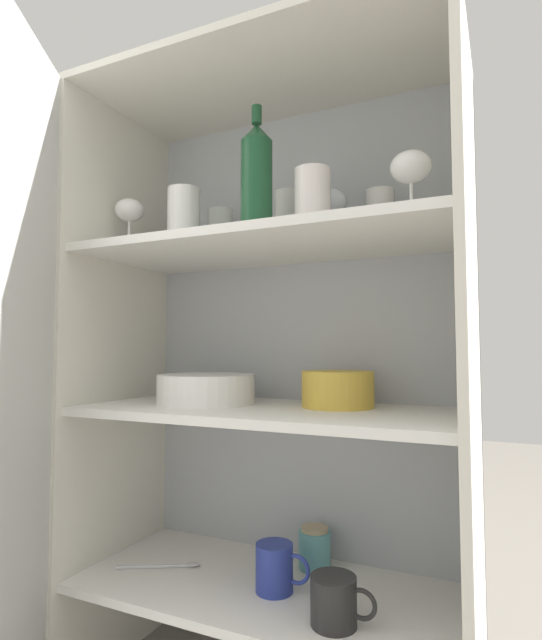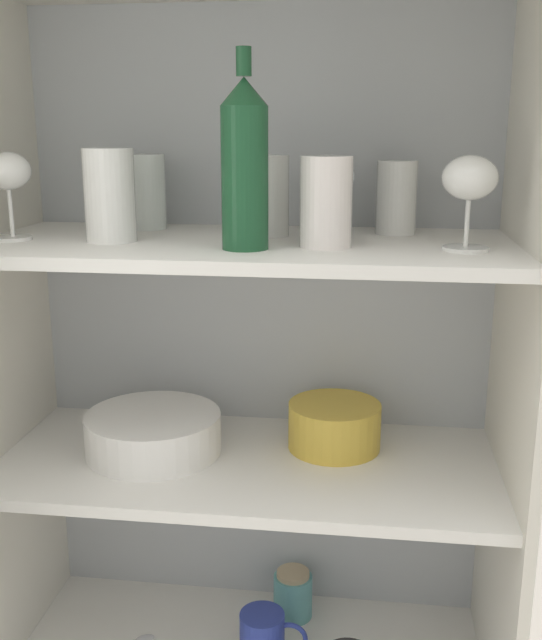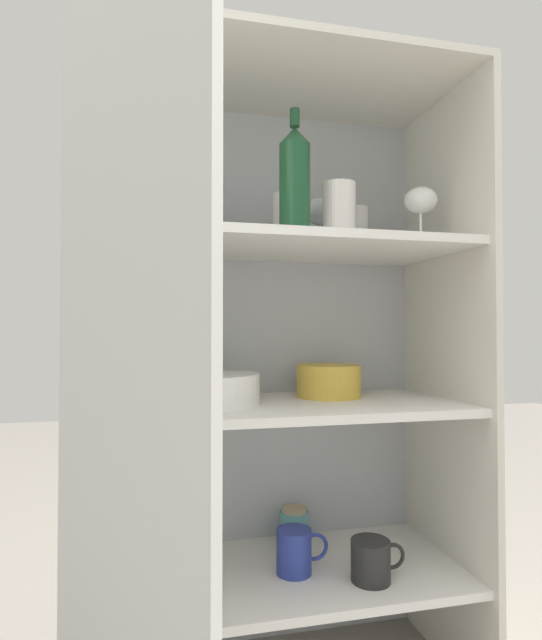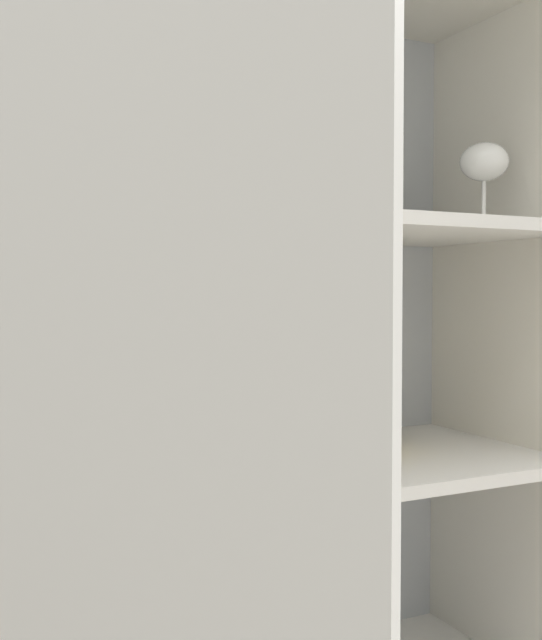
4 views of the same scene
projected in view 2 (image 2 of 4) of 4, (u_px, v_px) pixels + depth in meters
cupboard_back_panel at (264, 391)px, 1.49m from camera, size 0.90×0.02×1.45m
cupboard_side_left at (6, 419)px, 1.35m from camera, size 0.02×0.43×1.45m
cupboard_side_right at (509, 445)px, 1.24m from camera, size 0.02×0.43×1.45m
shelf_board_middle at (247, 465)px, 1.31m from camera, size 0.86×0.39×0.02m
shelf_board_upper at (245, 247)px, 1.21m from camera, size 0.86×0.39×0.02m
tumbler_glass_0 at (269, 196)px, 1.25m from camera, size 0.07×0.07×0.13m
tumbler_glass_1 at (146, 192)px, 1.33m from camera, size 0.07×0.07×0.13m
tumbler_glass_2 at (326, 202)px, 1.13m from camera, size 0.08×0.08×0.14m
tumbler_glass_3 at (110, 195)px, 1.19m from camera, size 0.08×0.08×0.15m
tumbler_glass_4 at (396, 198)px, 1.27m from camera, size 0.07×0.07×0.12m
wine_glass_0 at (328, 178)px, 1.24m from camera, size 0.09×0.09×0.13m
wine_glass_1 at (470, 182)px, 1.09m from camera, size 0.08×0.08×0.14m
wine_glass_2 at (8, 175)px, 1.19m from camera, size 0.07×0.07×0.14m
wine_bottle at (245, 163)px, 1.10m from camera, size 0.07×0.07×0.29m
plate_stack_white at (153, 433)px, 1.33m from camera, size 0.24×0.24×0.07m
mixing_bowl_large at (334, 424)px, 1.35m from camera, size 0.17×0.17×0.08m
coffee_mug_extra_1 at (264, 638)px, 1.37m from camera, size 0.13×0.08×0.10m
storage_jar at (293, 594)px, 1.51m from camera, size 0.08×0.08×0.10m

